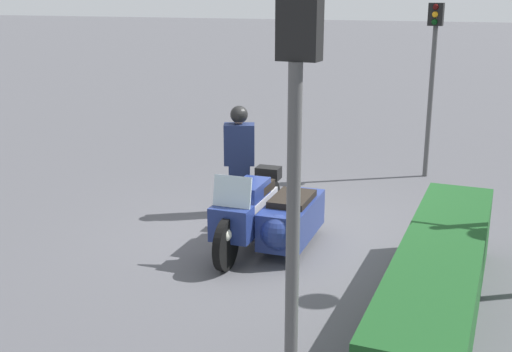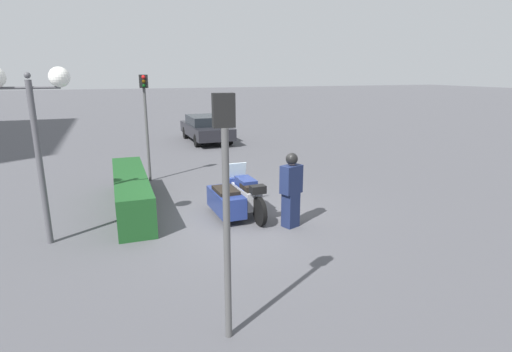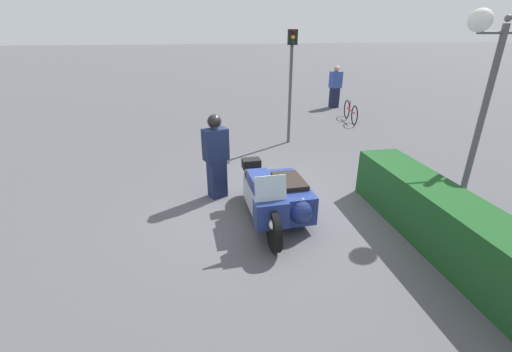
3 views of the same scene
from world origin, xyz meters
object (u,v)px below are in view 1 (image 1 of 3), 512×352
(police_motorcycle, at_px, (270,216))
(officer_rider, at_px, (239,157))
(traffic_light_near, at_px, (295,181))
(hedge_bush_curbside, at_px, (439,285))
(traffic_light_far, at_px, (433,64))

(police_motorcycle, distance_m, officer_rider, 1.62)
(police_motorcycle, height_order, traffic_light_near, traffic_light_near)
(police_motorcycle, distance_m, hedge_bush_curbside, 2.71)
(officer_rider, distance_m, traffic_light_near, 5.94)
(police_motorcycle, distance_m, traffic_light_near, 4.63)
(hedge_bush_curbside, relative_size, traffic_light_far, 1.39)
(police_motorcycle, distance_m, traffic_light_far, 5.01)
(police_motorcycle, xyz_separation_m, hedge_bush_curbside, (1.32, 2.37, -0.01))
(officer_rider, xyz_separation_m, traffic_light_near, (5.16, 2.64, 1.30))
(hedge_bush_curbside, height_order, traffic_light_far, traffic_light_far)
(officer_rider, bearing_deg, traffic_light_near, -174.83)
(police_motorcycle, xyz_separation_m, officer_rider, (-1.21, -0.98, 0.44))
(hedge_bush_curbside, xyz_separation_m, traffic_light_far, (-5.82, -0.92, 1.67))
(officer_rider, bearing_deg, hedge_bush_curbside, -149.05)
(traffic_light_far, bearing_deg, traffic_light_near, 6.68)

